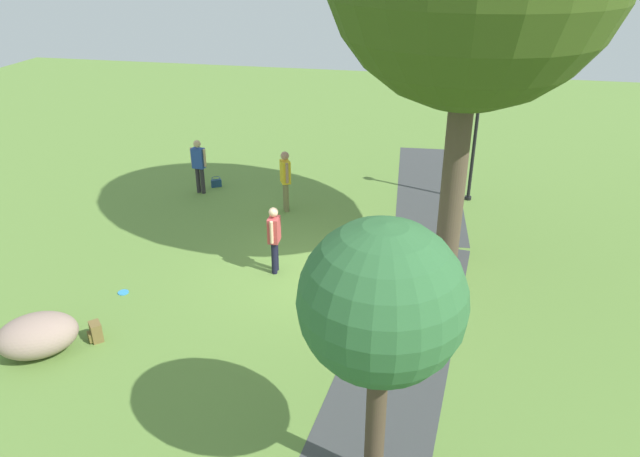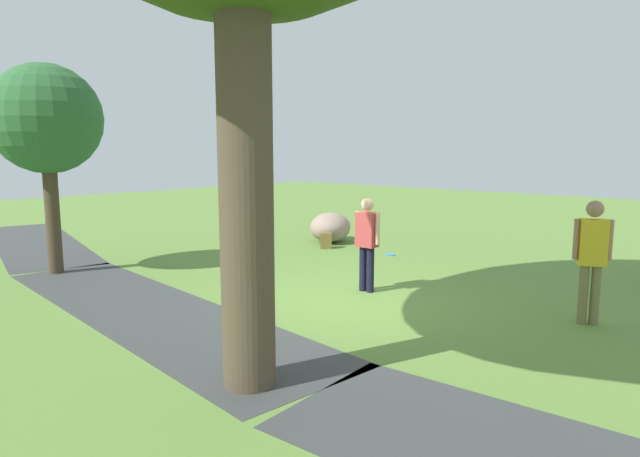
% 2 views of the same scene
% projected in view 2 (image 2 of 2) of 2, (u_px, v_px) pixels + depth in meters
% --- Properties ---
extents(ground_plane, '(48.00, 48.00, 0.00)m').
position_uv_depth(ground_plane, '(343.00, 301.00, 9.18)').
color(ground_plane, olive).
extents(footpath_segment_mid, '(8.15, 2.69, 0.01)m').
position_uv_depth(footpath_segment_mid, '(147.00, 310.00, 8.67)').
color(footpath_segment_mid, '#3C3F40').
rests_on(footpath_segment_mid, ground).
extents(footpath_segment_far, '(8.23, 3.86, 0.01)m').
position_uv_depth(footpath_segment_far, '(37.00, 242.00, 14.88)').
color(footpath_segment_far, '#3C3F40').
rests_on(footpath_segment_far, ground).
extents(young_tree_near_path, '(2.15, 2.15, 4.17)m').
position_uv_depth(young_tree_near_path, '(46.00, 121.00, 10.82)').
color(young_tree_near_path, '#483929').
rests_on(young_tree_near_path, ground).
extents(lawn_boulder, '(1.73, 1.83, 0.80)m').
position_uv_depth(lawn_boulder, '(330.00, 227.00, 14.95)').
color(lawn_boulder, gray).
rests_on(lawn_boulder, ground).
extents(man_near_boulder, '(0.52, 0.25, 1.66)m').
position_uv_depth(man_near_boulder, '(367.00, 238.00, 9.66)').
color(man_near_boulder, black).
rests_on(man_near_boulder, ground).
extents(passerby_on_path, '(0.47, 0.38, 1.79)m').
position_uv_depth(passerby_on_path, '(592.00, 253.00, 7.82)').
color(passerby_on_path, olive).
rests_on(passerby_on_path, ground).
extents(backpack_by_boulder, '(0.35, 0.35, 0.40)m').
position_uv_depth(backpack_by_boulder, '(326.00, 241.00, 13.99)').
color(backpack_by_boulder, brown).
rests_on(backpack_by_boulder, ground).
extents(frisbee_on_grass, '(0.24, 0.24, 0.02)m').
position_uv_depth(frisbee_on_grass, '(390.00, 255.00, 13.14)').
color(frisbee_on_grass, '#3490CF').
rests_on(frisbee_on_grass, ground).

